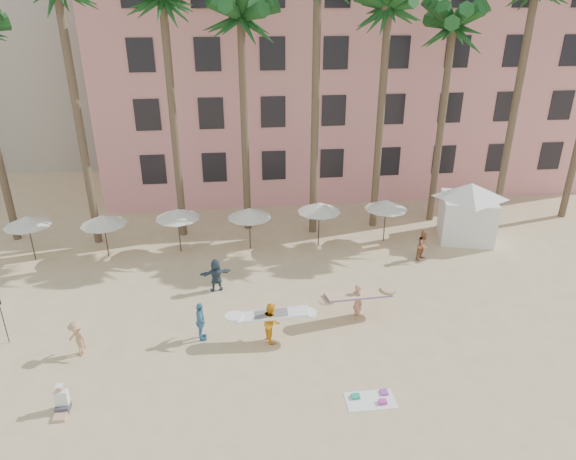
# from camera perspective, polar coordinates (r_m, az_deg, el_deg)

# --- Properties ---
(ground) EXTENTS (120.00, 120.00, 0.00)m
(ground) POSITION_cam_1_polar(r_m,az_deg,el_deg) (19.67, 0.76, -18.10)
(ground) COLOR #D1B789
(ground) RESTS_ON ground
(pink_hotel) EXTENTS (35.00, 14.00, 16.00)m
(pink_hotel) POSITION_cam_1_polar(r_m,az_deg,el_deg) (41.74, 6.00, 16.85)
(pink_hotel) COLOR #DB8885
(pink_hotel) RESTS_ON ground
(palm_row) EXTENTS (44.40, 5.40, 16.30)m
(palm_row) POSITION_cam_1_polar(r_m,az_deg,el_deg) (29.53, -2.10, 23.64)
(palm_row) COLOR brown
(palm_row) RESTS_ON ground
(umbrella_row) EXTENTS (22.50, 2.70, 2.73)m
(umbrella_row) POSITION_cam_1_polar(r_m,az_deg,el_deg) (29.07, -8.28, 1.88)
(umbrella_row) COLOR #332B23
(umbrella_row) RESTS_ON ground
(cabana) EXTENTS (5.59, 5.59, 3.50)m
(cabana) POSITION_cam_1_polar(r_m,az_deg,el_deg) (32.30, 19.42, 2.52)
(cabana) COLOR white
(cabana) RESTS_ON ground
(beach_towel) EXTENTS (1.80, 1.00, 0.14)m
(beach_towel) POSITION_cam_1_polar(r_m,az_deg,el_deg) (19.80, 9.27, -18.04)
(beach_towel) COLOR white
(beach_towel) RESTS_ON ground
(carrier_yellow) EXTENTS (3.15, 1.31, 1.71)m
(carrier_yellow) POSITION_cam_1_polar(r_m,az_deg,el_deg) (23.44, 7.80, -7.61)
(carrier_yellow) COLOR tan
(carrier_yellow) RESTS_ON ground
(carrier_white) EXTENTS (3.12, 0.99, 1.79)m
(carrier_white) POSITION_cam_1_polar(r_m,az_deg,el_deg) (21.85, -1.87, -10.02)
(carrier_white) COLOR #FFAA1A
(carrier_white) RESTS_ON ground
(beachgoers) EXTENTS (17.97, 7.61, 1.76)m
(beachgoers) POSITION_cam_1_polar(r_m,az_deg,el_deg) (24.43, -5.00, -6.40)
(beachgoers) COLOR #324657
(beachgoers) RESTS_ON ground
(paddle) EXTENTS (0.18, 0.04, 2.23)m
(paddle) POSITION_cam_1_polar(r_m,az_deg,el_deg) (24.45, -29.20, -8.17)
(paddle) COLOR black
(paddle) RESTS_ON ground
(seated_man) EXTENTS (0.47, 0.82, 1.06)m
(seated_man) POSITION_cam_1_polar(r_m,az_deg,el_deg) (20.53, -23.84, -17.13)
(seated_man) COLOR #3F3F4C
(seated_man) RESTS_ON ground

